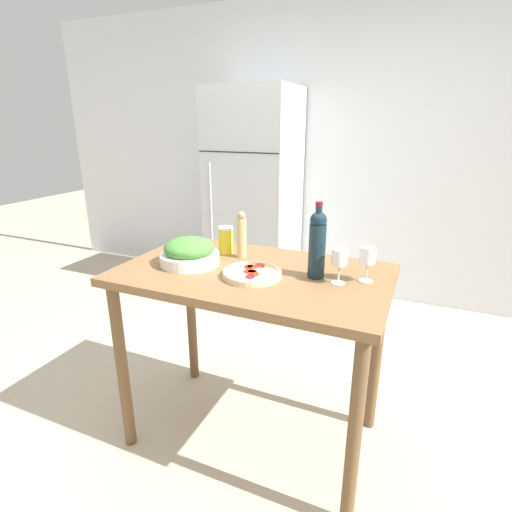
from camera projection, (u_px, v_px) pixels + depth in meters
name	position (u px, v px, depth m)	size (l,w,h in m)	color
ground_plane	(253.00, 433.00, 2.14)	(14.00, 14.00, 0.00)	#BCAD93
wall_back	(349.00, 154.00, 3.55)	(6.40, 0.06, 2.60)	silver
refrigerator	(254.00, 196.00, 3.63)	(0.73, 0.68, 1.87)	#B7BCC1
prep_counter	(253.00, 296.00, 1.88)	(1.23, 0.74, 0.93)	brown
wine_bottle	(317.00, 243.00, 1.71)	(0.07, 0.07, 0.34)	#142833
wine_glass_near	(340.00, 259.00, 1.66)	(0.07, 0.07, 0.15)	silver
wine_glass_far	(368.00, 257.00, 1.68)	(0.07, 0.07, 0.15)	silver
pepper_mill	(242.00, 235.00, 1.98)	(0.05, 0.05, 0.24)	tan
salad_bowl	(190.00, 252.00, 1.91)	(0.28, 0.28, 0.13)	white
homemade_pizza	(252.00, 273.00, 1.76)	(0.26, 0.26, 0.03)	beige
salt_canister	(226.00, 240.00, 2.06)	(0.08, 0.08, 0.14)	yellow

